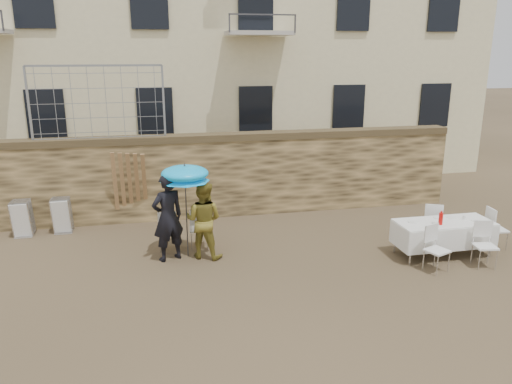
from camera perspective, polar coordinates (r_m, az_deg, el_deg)
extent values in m
plane|color=brown|center=(9.24, 0.40, -12.24)|extent=(80.00, 80.00, 0.00)
cube|color=olive|center=(13.47, -4.13, 1.88)|extent=(13.00, 0.50, 2.20)
imported|color=black|center=(10.70, -10.05, -2.87)|extent=(0.83, 0.70, 1.92)
imported|color=#AF9C35|center=(10.78, -6.03, -3.19)|extent=(1.02, 0.94, 1.70)
cylinder|color=#3F3F44|center=(10.84, -7.93, -3.13)|extent=(0.03, 0.03, 1.70)
cone|color=#0BB1FF|center=(10.57, -8.12, 1.80)|extent=(1.04, 1.04, 0.22)
cube|color=white|center=(11.60, 20.74, -3.29)|extent=(2.10, 0.85, 0.05)
cylinder|color=silver|center=(10.98, 17.29, -6.16)|extent=(0.04, 0.04, 0.74)
cylinder|color=silver|center=(11.99, 25.29, -5.12)|extent=(0.04, 0.04, 0.74)
cylinder|color=silver|center=(11.54, 15.65, -4.93)|extent=(0.04, 0.04, 0.74)
cylinder|color=silver|center=(12.51, 23.43, -4.06)|extent=(0.04, 0.04, 0.74)
cylinder|color=red|center=(11.33, 20.36, -2.88)|extent=(0.09, 0.09, 0.26)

